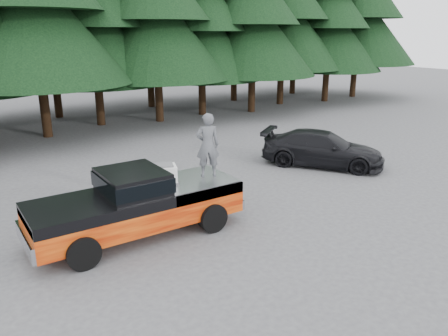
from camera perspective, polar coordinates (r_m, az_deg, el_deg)
ground at (r=13.09m, az=-2.96°, el=-7.49°), size 120.00×120.00×0.00m
pickup_truck at (r=12.47m, az=-11.18°, el=-5.79°), size 6.00×2.04×1.33m
truck_cab at (r=12.09m, az=-11.88°, el=-1.70°), size 1.66×1.90×0.59m
air_compressor at (r=12.65m, az=-7.87°, el=-0.86°), size 0.87×0.79×0.49m
man_on_bed at (r=12.93m, az=-2.15°, el=3.01°), size 0.83×0.70×1.92m
parked_car at (r=19.04m, az=12.73°, el=2.48°), size 4.63×5.35×1.48m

